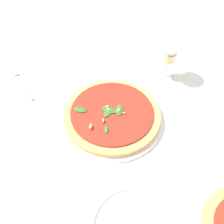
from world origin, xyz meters
TOP-DOWN VIEW (x-y plane):
  - ground_plane at (0.00, 0.00)m, footprint 6.00×6.00m
  - pizza_arugula_main at (-0.03, -0.02)m, footprint 0.32×0.32m
  - wine_glass at (-0.05, -0.29)m, footprint 0.09×0.09m
  - napkin at (0.32, 0.07)m, footprint 0.13×0.10m
  - fork at (0.33, 0.07)m, footprint 0.21×0.07m

SIDE VIEW (x-z plane):
  - ground_plane at x=0.00m, z-range 0.00..0.00m
  - napkin at x=0.32m, z-range 0.00..0.01m
  - fork at x=0.33m, z-range 0.01..0.01m
  - pizza_arugula_main at x=-0.03m, z-range -0.01..0.04m
  - wine_glass at x=-0.05m, z-range 0.03..0.18m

